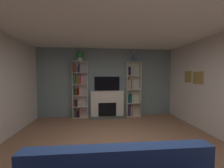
% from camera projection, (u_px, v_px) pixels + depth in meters
% --- Properties ---
extents(ground_plane, '(7.19, 7.19, 0.00)m').
position_uv_depth(ground_plane, '(119.00, 162.00, 2.54)').
color(ground_plane, '#946A4E').
extents(wall_back_accent, '(5.48, 0.06, 2.70)m').
position_uv_depth(wall_back_accent, '(107.00, 83.00, 5.46)').
color(wall_back_accent, gray).
rests_on(wall_back_accent, ground_plane).
extents(ceiling, '(5.48, 6.11, 0.06)m').
position_uv_depth(ceiling, '(120.00, 12.00, 2.38)').
color(ceiling, white).
rests_on(ceiling, wall_back_accent).
extents(fireplace, '(1.39, 0.50, 1.03)m').
position_uv_depth(fireplace, '(107.00, 103.00, 5.37)').
color(fireplace, white).
rests_on(fireplace, ground_plane).
extents(tv, '(0.99, 0.06, 0.55)m').
position_uv_depth(tv, '(107.00, 84.00, 5.40)').
color(tv, black).
rests_on(tv, fireplace).
extents(bookshelf_left, '(0.56, 0.27, 2.17)m').
position_uv_depth(bookshelf_left, '(79.00, 90.00, 5.22)').
color(bookshelf_left, silver).
rests_on(bookshelf_left, ground_plane).
extents(bookshelf_right, '(0.56, 0.31, 2.17)m').
position_uv_depth(bookshelf_right, '(131.00, 91.00, 5.44)').
color(bookshelf_right, beige).
rests_on(bookshelf_right, ground_plane).
extents(potted_plant, '(0.28, 0.28, 0.38)m').
position_uv_depth(potted_plant, '(80.00, 56.00, 5.11)').
color(potted_plant, beige).
rests_on(potted_plant, bookshelf_left).
extents(vase_with_flowers, '(0.13, 0.13, 0.44)m').
position_uv_depth(vase_with_flowers, '(134.00, 58.00, 5.34)').
color(vase_with_flowers, slate).
rests_on(vase_with_flowers, bookshelf_right).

